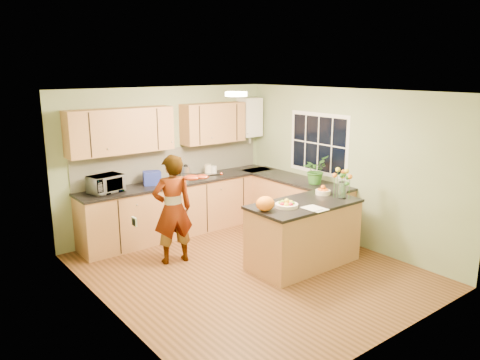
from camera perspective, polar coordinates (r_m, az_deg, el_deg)
floor at (r=6.77m, az=1.14°, el=-10.96°), size 4.50×4.50×0.00m
ceiling at (r=6.17m, az=1.25°, el=10.69°), size 4.00×4.50×0.02m
wall_back at (r=8.18m, az=-8.82°, el=2.40°), size 4.00×0.02×2.50m
wall_front at (r=4.90m, az=18.15°, el=-5.68°), size 4.00×0.02×2.50m
wall_left at (r=5.37m, az=-15.65°, el=-3.83°), size 0.02×4.50×2.50m
wall_right at (r=7.74m, az=12.74°, el=1.60°), size 0.02×4.50×2.50m
back_counter at (r=8.16m, az=-6.98°, el=-3.21°), size 3.64×0.62×0.94m
right_counter at (r=8.27m, az=6.59°, el=-2.97°), size 0.62×2.24×0.94m
splashback at (r=8.23m, az=-8.15°, el=2.13°), size 3.60×0.02×0.52m
upper_cabinets at (r=7.86m, az=-9.49°, el=6.35°), size 3.20×0.34×0.70m
boiler at (r=8.90m, az=1.20°, el=7.65°), size 0.40×0.30×0.86m
window_right at (r=8.07m, az=9.53°, el=4.38°), size 0.01×1.30×1.05m
light_switch at (r=4.83m, az=-12.76°, el=-4.96°), size 0.02×0.09×0.09m
ceiling_lamp at (r=6.41m, az=-0.48°, el=10.45°), size 0.30×0.30×0.07m
peninsula_island at (r=6.86m, az=7.73°, el=-6.50°), size 1.64×0.84×0.94m
fruit_dish at (r=6.47m, az=5.70°, el=-2.91°), size 0.32×0.32×0.11m
orange_bowl at (r=7.19m, az=10.08°, el=-1.29°), size 0.23×0.23×0.13m
flower_vase at (r=6.95m, az=12.48°, el=0.63°), size 0.29×0.29×0.54m
orange_bag at (r=6.26m, az=3.09°, el=-2.89°), size 0.28×0.24×0.20m
papers at (r=6.45m, az=9.15°, el=-3.44°), size 0.23×0.31×0.01m
violinist at (r=6.85m, az=-8.21°, el=-3.56°), size 0.66×0.50×1.62m
violin at (r=6.64m, az=-5.90°, el=0.29°), size 0.61×0.53×0.15m
microwave at (r=7.43m, az=-16.05°, el=-0.46°), size 0.55×0.43×0.27m
blue_box at (r=7.78m, az=-10.68°, el=0.25°), size 0.33×0.28×0.22m
kettle at (r=8.09m, az=-6.62°, el=0.98°), size 0.16×0.16×0.30m
jar_cream at (r=8.36m, az=-3.94°, el=1.25°), size 0.16×0.16×0.19m
jar_white at (r=8.36m, az=-3.22°, el=1.16°), size 0.12×0.12×0.16m
potted_plant at (r=7.78m, az=9.14°, el=1.22°), size 0.51×0.47×0.46m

